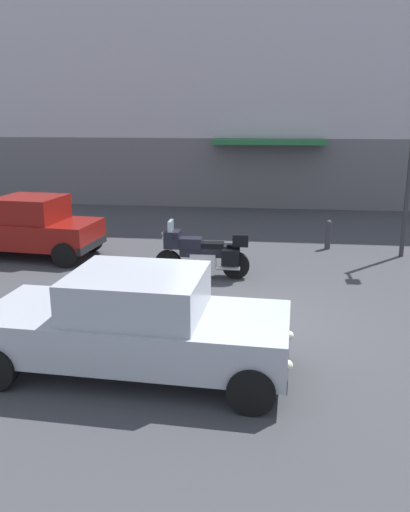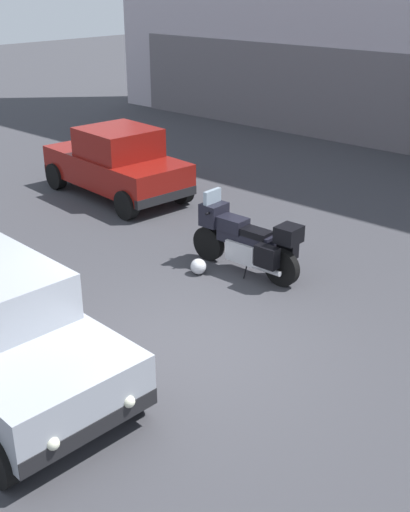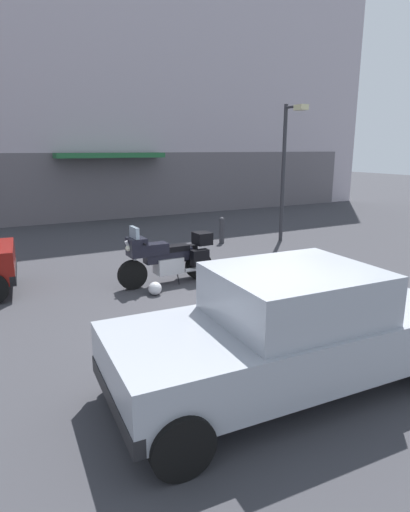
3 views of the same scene
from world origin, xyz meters
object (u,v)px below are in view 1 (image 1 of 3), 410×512
helmet (175,278)px  car_hatchback_near (29,227)px  motorcycle (204,252)px  car_sedan_far (136,323)px  bollard_curbside (328,234)px

helmet → car_hatchback_near: size_ratio=0.07×
helmet → car_hatchback_near: car_hatchback_near is taller
motorcycle → car_hatchback_near: (-4.92, 1.32, 0.19)m
motorcycle → car_hatchback_near: car_hatchback_near is taller
helmet → car_hatchback_near: bearing=156.1°
motorcycle → car_sedan_far: car_sedan_far is taller
bollard_curbside → car_sedan_far: bearing=-114.9°
motorcycle → helmet: size_ratio=8.08×
car_hatchback_near → car_sedan_far: (4.50, -6.05, -0.03)m
car_hatchback_near → motorcycle: bearing=170.5°
car_hatchback_near → bollard_curbside: 8.33m
helmet → car_sedan_far: size_ratio=0.06×
motorcycle → helmet: (-0.58, -0.60, -0.48)m
helmet → car_sedan_far: 4.18m
helmet → car_sedan_far: bearing=-87.8°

